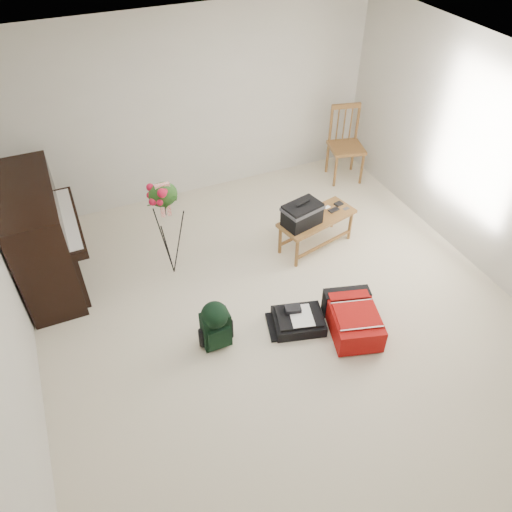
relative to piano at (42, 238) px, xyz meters
name	(u,v)px	position (x,y,z in m)	size (l,w,h in m)	color
floor	(282,316)	(2.19, -1.60, -0.60)	(5.00, 5.50, 0.01)	beige
ceiling	(294,93)	(2.19, -1.60, 1.90)	(5.00, 5.50, 0.01)	white
wall_back	(194,107)	(2.19, 1.15, 0.65)	(5.00, 0.04, 2.50)	beige
wall_right	(496,168)	(4.69, -1.60, 0.65)	(0.04, 5.50, 2.50)	beige
piano	(42,238)	(0.00, 0.00, 0.00)	(0.71, 1.50, 1.25)	black
bench	(305,214)	(2.92, -0.67, -0.06)	(1.05, 0.61, 0.76)	olive
dining_chair	(345,145)	(4.24, 0.61, -0.07)	(0.56, 0.56, 1.08)	olive
red_suitcase	(350,316)	(2.77, -2.02, -0.44)	(0.64, 0.82, 0.30)	#A1060C
black_duffel	(298,320)	(2.28, -1.79, -0.52)	(0.61, 0.54, 0.22)	black
green_backpack	(216,323)	(1.40, -1.68, -0.29)	(0.28, 0.27, 0.56)	black
flower_stand	(168,230)	(1.31, -0.44, 0.02)	(0.40, 0.40, 1.28)	black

